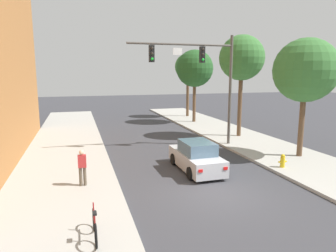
{
  "coord_description": "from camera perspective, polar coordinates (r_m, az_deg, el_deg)",
  "views": [
    {
      "loc": [
        -5.63,
        -11.21,
        5.12
      ],
      "look_at": [
        -0.52,
        5.92,
        2.0
      ],
      "focal_mm": 32.5,
      "sensor_mm": 36.0,
      "label": 1
    }
  ],
  "objects": [
    {
      "name": "car_lead_silver",
      "position": [
        16.25,
        5.31,
        -5.85
      ],
      "size": [
        1.87,
        4.26,
        1.6
      ],
      "color": "#B7B7BC",
      "rests_on": "ground"
    },
    {
      "name": "street_tree_second",
      "position": [
        24.68,
        13.66,
        12.24
      ],
      "size": [
        3.49,
        3.49,
        7.88
      ],
      "color": "brown",
      "rests_on": "sidewalk_right"
    },
    {
      "name": "pedestrian_sidewalk_left_walker",
      "position": [
        14.1,
        -15.79,
        -7.2
      ],
      "size": [
        0.36,
        0.22,
        1.64
      ],
      "color": "brown",
      "rests_on": "sidewalk_left"
    },
    {
      "name": "street_tree_third",
      "position": [
        31.37,
        5.03,
        10.66
      ],
      "size": [
        3.74,
        3.74,
        7.31
      ],
      "color": "brown",
      "rests_on": "sidewalk_right"
    },
    {
      "name": "ground_plane",
      "position": [
        13.55,
        9.53,
        -12.45
      ],
      "size": [
        120.0,
        120.0,
        0.0
      ],
      "primitive_type": "plane",
      "color": "#38383D"
    },
    {
      "name": "sidewalk_left",
      "position": [
        12.32,
        -19.82,
        -14.88
      ],
      "size": [
        5.0,
        60.0,
        0.15
      ],
      "primitive_type": "cube",
      "color": "#A8A59E",
      "rests_on": "ground"
    },
    {
      "name": "traffic_signal_mast",
      "position": [
        20.79,
        6.56,
        10.54
      ],
      "size": [
        7.28,
        0.38,
        7.5
      ],
      "color": "#514C47",
      "rests_on": "sidewalk_right"
    },
    {
      "name": "street_tree_nearest",
      "position": [
        19.64,
        24.38,
        9.43
      ],
      "size": [
        3.71,
        3.71,
        6.99
      ],
      "color": "brown",
      "rests_on": "sidewalk_right"
    },
    {
      "name": "fire_hydrant",
      "position": [
        17.42,
        20.7,
        -6.11
      ],
      "size": [
        0.48,
        0.24,
        0.72
      ],
      "color": "gold",
      "rests_on": "sidewalk_right"
    },
    {
      "name": "street_tree_farthest",
      "position": [
        35.49,
        3.76,
        10.96
      ],
      "size": [
        2.99,
        2.99,
        7.2
      ],
      "color": "brown",
      "rests_on": "sidewalk_right"
    },
    {
      "name": "bicycle_leaning",
      "position": [
        9.93,
        -13.57,
        -17.84
      ],
      "size": [
        0.12,
        1.77,
        0.98
      ],
      "color": "black",
      "rests_on": "sidewalk_left"
    }
  ]
}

